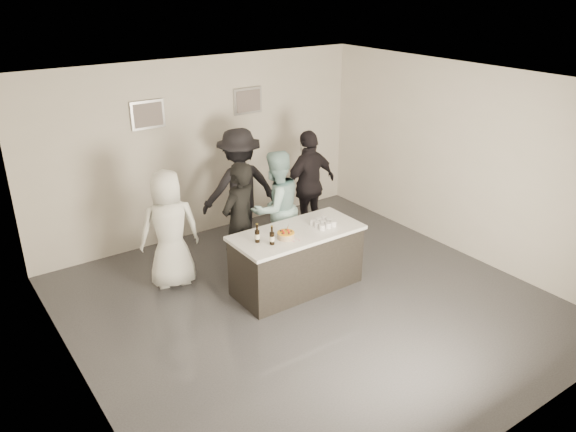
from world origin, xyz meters
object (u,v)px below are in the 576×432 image
object	(u,v)px
bar_counter	(297,260)
person_guest_left	(169,229)
beer_bottle_b	(272,235)
person_main_blue	(276,208)
person_main_black	(239,222)
person_guest_back	(240,188)
beer_bottle_a	(257,233)
cake	(286,236)
person_guest_right	(309,185)

from	to	relation	value
bar_counter	person_guest_left	distance (m)	1.85
bar_counter	beer_bottle_b	distance (m)	0.79
person_main_blue	person_main_black	bearing A→B (deg)	5.67
person_main_blue	person_guest_back	xyz separation A→B (m)	(-0.09, 0.91, 0.08)
bar_counter	person_main_blue	world-z (taller)	person_main_blue
beer_bottle_a	person_guest_back	size ratio (longest dim) A/B	0.13
person_main_black	person_guest_left	distance (m)	0.99
beer_bottle_a	person_main_black	xyz separation A→B (m)	(0.13, 0.69, -0.13)
beer_bottle_b	person_guest_left	xyz separation A→B (m)	(-0.89, 1.28, -0.16)
cake	person_guest_left	world-z (taller)	person_guest_left
person_guest_left	person_guest_right	xyz separation A→B (m)	(2.63, 0.19, 0.06)
beer_bottle_a	person_guest_left	distance (m)	1.36
person_guest_left	person_guest_back	size ratio (longest dim) A/B	0.89
cake	person_guest_back	distance (m)	1.90
person_main_black	person_main_blue	size ratio (longest dim) A/B	1.00
cake	beer_bottle_b	distance (m)	0.28
bar_counter	beer_bottle_a	distance (m)	0.86
cake	beer_bottle_a	distance (m)	0.41
person_main_black	person_guest_left	size ratio (longest dim) A/B	1.04
person_guest_right	person_guest_back	world-z (taller)	person_guest_back
beer_bottle_b	person_guest_right	bearing A→B (deg)	40.35
person_guest_back	beer_bottle_a	bearing A→B (deg)	74.52
beer_bottle_a	person_main_blue	bearing A→B (deg)	44.06
person_guest_back	person_main_blue	bearing A→B (deg)	104.12
person_main_blue	person_guest_right	xyz separation A→B (m)	(1.00, 0.48, 0.03)
person_main_blue	person_guest_right	size ratio (longest dim) A/B	0.97
bar_counter	cake	bearing A→B (deg)	-159.37
beer_bottle_a	beer_bottle_b	bearing A→B (deg)	-54.01
beer_bottle_a	person_main_black	bearing A→B (deg)	79.26
beer_bottle_a	person_main_blue	distance (m)	1.20
beer_bottle_a	person_guest_left	world-z (taller)	person_guest_left
beer_bottle_b	person_guest_left	bearing A→B (deg)	124.72
person_main_black	person_main_blue	bearing A→B (deg)	170.06
person_guest_right	beer_bottle_a	bearing A→B (deg)	29.35
person_guest_right	cake	bearing A→B (deg)	38.20
beer_bottle_b	person_main_black	xyz separation A→B (m)	(0.01, 0.86, -0.13)
beer_bottle_a	person_guest_right	world-z (taller)	person_guest_right
cake	person_guest_back	bearing A→B (deg)	78.39
beer_bottle_b	person_main_blue	distance (m)	1.24
beer_bottle_b	person_guest_back	size ratio (longest dim) A/B	0.13
bar_counter	beer_bottle_a	xyz separation A→B (m)	(-0.64, 0.02, 0.58)
person_main_black	beer_bottle_b	bearing A→B (deg)	68.80
bar_counter	person_main_black	xyz separation A→B (m)	(-0.50, 0.72, 0.45)
bar_counter	person_guest_right	size ratio (longest dim) A/B	1.00
person_main_black	person_guest_back	size ratio (longest dim) A/B	0.92
beer_bottle_a	beer_bottle_b	xyz separation A→B (m)	(0.12, -0.17, 0.00)
person_main_blue	cake	bearing A→B (deg)	58.31
person_guest_back	beer_bottle_b	bearing A→B (deg)	79.66
cake	person_main_black	xyz separation A→B (m)	(-0.25, 0.81, -0.03)
bar_counter	person_guest_right	world-z (taller)	person_guest_right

